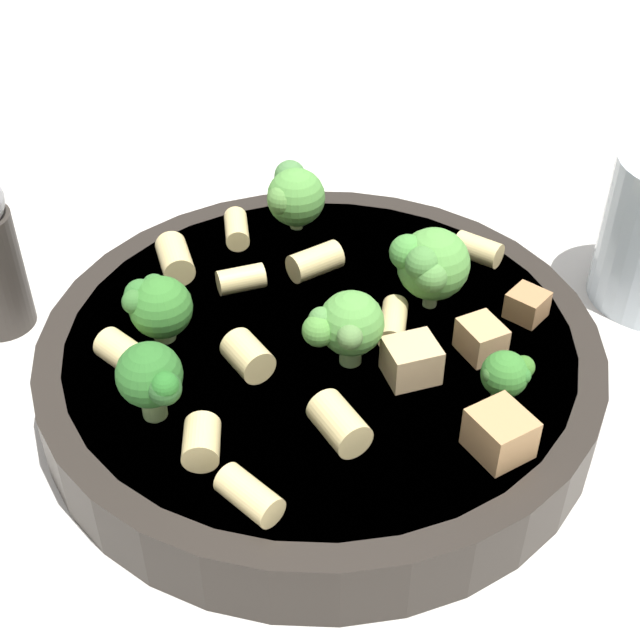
# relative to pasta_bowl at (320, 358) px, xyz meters

# --- Properties ---
(ground_plane) EXTENTS (2.00, 2.00, 0.00)m
(ground_plane) POSITION_rel_pasta_bowl_xyz_m (0.00, 0.00, -0.02)
(ground_plane) COLOR beige
(pasta_bowl) EXTENTS (0.29, 0.29, 0.04)m
(pasta_bowl) POSITION_rel_pasta_bowl_xyz_m (0.00, 0.00, 0.00)
(pasta_bowl) COLOR #28231E
(pasta_bowl) RESTS_ON ground_plane
(broccoli_floret_0) EXTENTS (0.03, 0.03, 0.04)m
(broccoli_floret_0) POSITION_rel_pasta_bowl_xyz_m (0.05, 0.06, 0.04)
(broccoli_floret_0) COLOR #93B766
(broccoli_floret_0) RESTS_ON pasta_bowl
(broccoli_floret_1) EXTENTS (0.04, 0.04, 0.04)m
(broccoli_floret_1) POSITION_rel_pasta_bowl_xyz_m (0.09, -0.05, 0.04)
(broccoli_floret_1) COLOR #93B766
(broccoli_floret_1) RESTS_ON pasta_bowl
(broccoli_floret_2) EXTENTS (0.02, 0.02, 0.03)m
(broccoli_floret_2) POSITION_rel_pasta_bowl_xyz_m (-0.09, -0.04, 0.03)
(broccoli_floret_2) COLOR #9EC175
(broccoli_floret_2) RESTS_ON pasta_bowl
(broccoli_floret_3) EXTENTS (0.03, 0.03, 0.04)m
(broccoli_floret_3) POSITION_rel_pasta_bowl_xyz_m (-0.02, 0.01, 0.04)
(broccoli_floret_3) COLOR #84AD60
(broccoli_floret_3) RESTS_ON pasta_bowl
(broccoli_floret_4) EXTENTS (0.03, 0.03, 0.04)m
(broccoli_floret_4) POSITION_rel_pasta_bowl_xyz_m (-0.01, 0.09, 0.04)
(broccoli_floret_4) COLOR #93B766
(broccoli_floret_4) RESTS_ON pasta_bowl
(broccoli_floret_5) EXTENTS (0.04, 0.04, 0.05)m
(broccoli_floret_5) POSITION_rel_pasta_bowl_xyz_m (-0.01, -0.06, 0.04)
(broccoli_floret_5) COLOR #9EC175
(broccoli_floret_5) RESTS_ON pasta_bowl
(rigatoni_0) EXTENTS (0.02, 0.02, 0.02)m
(rigatoni_0) POSITION_rel_pasta_bowl_xyz_m (0.00, 0.04, 0.02)
(rigatoni_0) COLOR #E0C67F
(rigatoni_0) RESTS_ON pasta_bowl
(rigatoni_1) EXTENTS (0.03, 0.02, 0.02)m
(rigatoni_1) POSITION_rel_pasta_bowl_xyz_m (-0.06, 0.04, 0.02)
(rigatoni_1) COLOR #E0C67F
(rigatoni_1) RESTS_ON pasta_bowl
(rigatoni_2) EXTENTS (0.03, 0.03, 0.02)m
(rigatoni_2) POSITION_rel_pasta_bowl_xyz_m (0.09, 0.03, 0.02)
(rigatoni_2) COLOR #E0C67F
(rigatoni_2) RESTS_ON pasta_bowl
(rigatoni_3) EXTENTS (0.03, 0.02, 0.01)m
(rigatoni_3) POSITION_rel_pasta_bowl_xyz_m (-0.00, -0.11, 0.02)
(rigatoni_3) COLOR #E0C67F
(rigatoni_3) RESTS_ON pasta_bowl
(rigatoni_4) EXTENTS (0.02, 0.03, 0.02)m
(rigatoni_4) POSITION_rel_pasta_bowl_xyz_m (0.04, -0.03, 0.02)
(rigatoni_4) COLOR #E0C67F
(rigatoni_4) RESTS_ON pasta_bowl
(rigatoni_5) EXTENTS (0.03, 0.02, 0.01)m
(rigatoni_5) POSITION_rel_pasta_bowl_xyz_m (-0.07, 0.09, 0.02)
(rigatoni_5) COLOR #E0C67F
(rigatoni_5) RESTS_ON pasta_bowl
(rigatoni_6) EXTENTS (0.02, 0.03, 0.01)m
(rigatoni_6) POSITION_rel_pasta_bowl_xyz_m (0.06, 0.01, 0.02)
(rigatoni_6) COLOR #E0C67F
(rigatoni_6) RESTS_ON pasta_bowl
(rigatoni_7) EXTENTS (0.03, 0.03, 0.01)m
(rigatoni_7) POSITION_rel_pasta_bowl_xyz_m (-0.02, -0.03, 0.02)
(rigatoni_7) COLOR #E0C67F
(rigatoni_7) RESTS_ON pasta_bowl
(rigatoni_8) EXTENTS (0.03, 0.03, 0.02)m
(rigatoni_8) POSITION_rel_pasta_bowl_xyz_m (-0.03, 0.09, 0.02)
(rigatoni_8) COLOR #E0C67F
(rigatoni_8) RESTS_ON pasta_bowl
(rigatoni_9) EXTENTS (0.03, 0.02, 0.02)m
(rigatoni_9) POSITION_rel_pasta_bowl_xyz_m (0.04, 0.09, 0.02)
(rigatoni_9) COLOR #E0C67F
(rigatoni_9) RESTS_ON pasta_bowl
(rigatoni_10) EXTENTS (0.03, 0.03, 0.01)m
(rigatoni_10) POSITION_rel_pasta_bowl_xyz_m (0.10, -0.01, 0.02)
(rigatoni_10) COLOR #E0C67F
(rigatoni_10) RESTS_ON pasta_bowl
(chicken_chunk_0) EXTENTS (0.03, 0.03, 0.02)m
(chicken_chunk_0) POSITION_rel_pasta_bowl_xyz_m (-0.05, -0.02, 0.02)
(chicken_chunk_0) COLOR tan
(chicken_chunk_0) RESTS_ON pasta_bowl
(chicken_chunk_1) EXTENTS (0.02, 0.02, 0.01)m
(chicken_chunk_1) POSITION_rel_pasta_bowl_xyz_m (-0.05, -0.09, 0.02)
(chicken_chunk_1) COLOR #A87A4C
(chicken_chunk_1) RESTS_ON pasta_bowl
(chicken_chunk_2) EXTENTS (0.03, 0.03, 0.02)m
(chicken_chunk_2) POSITION_rel_pasta_bowl_xyz_m (-0.11, -0.01, 0.03)
(chicken_chunk_2) COLOR tan
(chicken_chunk_2) RESTS_ON pasta_bowl
(chicken_chunk_3) EXTENTS (0.02, 0.02, 0.02)m
(chicken_chunk_3) POSITION_rel_pasta_bowl_xyz_m (-0.06, -0.06, 0.02)
(chicken_chunk_3) COLOR tan
(chicken_chunk_3) RESTS_ON pasta_bowl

